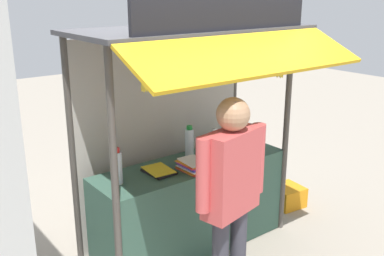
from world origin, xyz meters
name	(u,v)px	position (x,y,z in m)	size (l,w,h in m)	color
ground_plane	(192,245)	(0.00, 0.00, 0.00)	(20.00, 20.00, 0.00)	#9E9384
stall_counter	(192,205)	(0.00, 0.00, 0.44)	(1.95, 0.60, 0.89)	#385B4C
stall_structure	(184,96)	(0.00, 0.12, 1.51)	(2.15, 1.52, 2.50)	#4C4742
water_bottle_back_left	(189,142)	(0.10, 0.18, 1.03)	(0.09, 0.09, 0.31)	silver
water_bottle_far_left	(215,143)	(0.30, 0.03, 1.02)	(0.08, 0.08, 0.28)	silver
water_bottle_mid_left	(117,167)	(-0.78, 0.02, 1.03)	(0.09, 0.09, 0.32)	silver
magazine_stack_mid_right	(193,165)	(-0.10, -0.14, 0.93)	(0.22, 0.29, 0.09)	red
magazine_stack_front_right	(243,150)	(0.56, -0.11, 0.93)	(0.25, 0.26, 0.09)	red
magazine_stack_far_right	(159,171)	(-0.38, 0.00, 0.90)	(0.24, 0.31, 0.04)	black
banana_bunch_inner_left	(146,80)	(-0.73, -0.40, 1.84)	(0.11, 0.11, 0.27)	#332D23
banana_bunch_inner_right	(187,79)	(-0.36, -0.40, 1.80)	(0.09, 0.10, 0.30)	#332D23
banana_bunch_leftmost	(229,69)	(0.08, -0.40, 1.83)	(0.10, 0.10, 0.28)	#332D23
banana_bunch_rightmost	(280,68)	(0.71, -0.40, 1.77)	(0.11, 0.11, 0.34)	#332D23
vendor_person	(231,186)	(-0.30, -0.87, 1.04)	(0.66, 0.31, 1.73)	#383842
plastic_crate	(287,196)	(1.43, 0.00, 0.12)	(0.34, 0.34, 0.24)	orange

